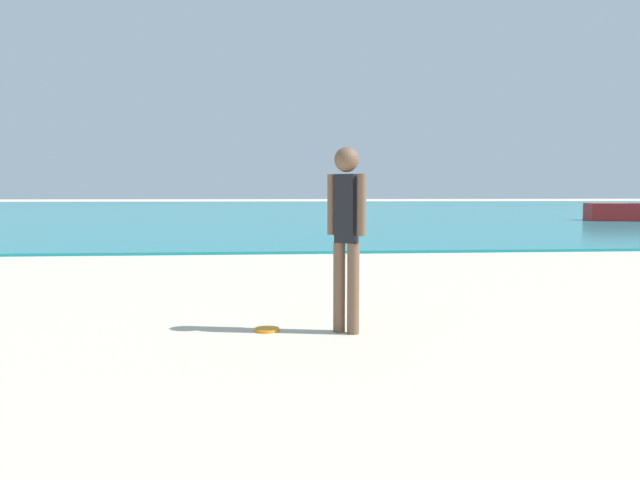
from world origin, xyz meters
The scene contains 3 objects.
water centered at (0.00, 44.30, 0.03)m, with size 160.00×60.00×0.06m, color teal.
person_standing centered at (0.22, 7.50, 0.96)m, with size 0.33×0.26×1.68m.
frisbee centered at (-0.50, 7.63, 0.01)m, with size 0.23×0.23×0.03m, color orange.
Camera 1 is at (-0.45, 2.21, 1.29)m, focal length 33.38 mm.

